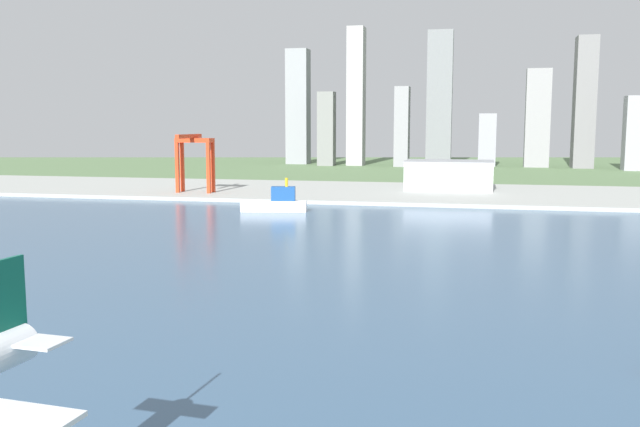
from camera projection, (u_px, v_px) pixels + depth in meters
name	position (u px, v px, depth m)	size (l,w,h in m)	color
ground_plane	(390.00, 241.00, 282.34)	(2400.00, 2400.00, 0.00)	#57734A
water_bay	(368.00, 271.00, 224.24)	(840.00, 360.00, 0.15)	#385675
industrial_pier	(424.00, 193.00, 466.13)	(840.00, 140.00, 2.50)	#9FA29D
ferry_boat	(276.00, 202.00, 377.16)	(36.37, 12.71, 18.43)	white
port_crane_red	(194.00, 151.00, 455.18)	(24.24, 37.06, 38.60)	red
warehouse_main	(449.00, 175.00, 480.23)	(60.09, 38.51, 19.97)	silver
distant_skyline	(442.00, 111.00, 778.96)	(395.93, 66.07, 157.42)	gray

